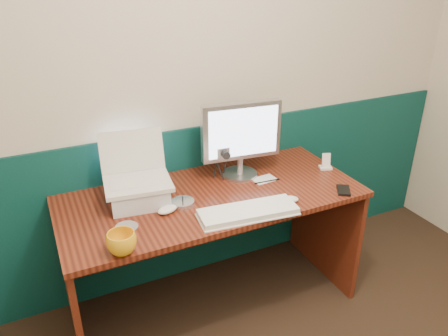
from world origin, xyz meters
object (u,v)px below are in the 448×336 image
camcorder (220,160)px  mug (122,243)px  laptop (136,161)px  monitor (240,139)px  keyboard (248,212)px  desk (213,252)px

camcorder → mug: bearing=-141.3°
laptop → monitor: size_ratio=0.73×
keyboard → desk: bearing=112.4°
laptop → desk: bearing=-4.6°
keyboard → laptop: bearing=149.0°
camcorder → monitor: bearing=-7.6°
laptop → camcorder: size_ratio=1.53×
desk → monitor: 0.66m
mug → camcorder: (0.67, 0.46, 0.06)m
desk → camcorder: (0.12, 0.16, 0.48)m
desk → monitor: bearing=29.9°
keyboard → mug: (-0.63, -0.04, 0.04)m
mug → desk: bearing=29.0°
keyboard → mug: size_ratio=3.81×
monitor → camcorder: (-0.11, 0.02, -0.12)m
desk → camcorder: bearing=52.6°
desk → keyboard: 0.48m
camcorder → desk: bearing=-123.4°
monitor → keyboard: 0.48m
keyboard → camcorder: bearing=90.2°
keyboard → mug: mug is taller
mug → monitor: bearing=29.3°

